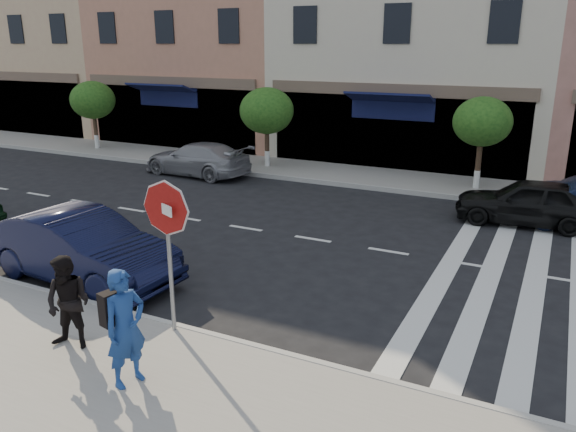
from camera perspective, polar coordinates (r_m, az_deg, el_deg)
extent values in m
plane|color=black|center=(11.18, -5.89, -8.50)|extent=(120.00, 120.00, 0.00)
cube|color=gray|center=(8.65, -19.82, -17.31)|extent=(60.00, 4.50, 0.15)
cube|color=gray|center=(20.78, 10.40, 3.66)|extent=(60.00, 3.00, 0.15)
cube|color=tan|center=(37.48, -21.90, 17.80)|extent=(12.00, 9.00, 12.00)
cube|color=beige|center=(26.18, 13.86, 18.17)|extent=(11.00, 9.00, 11.00)
cylinder|color=#473323|center=(27.67, -18.95, 8.25)|extent=(0.18, 0.18, 1.65)
cylinder|color=silver|center=(27.74, -18.84, 7.18)|extent=(0.20, 0.20, 0.60)
ellipsoid|color=#194513|center=(27.51, -19.23, 11.07)|extent=(2.00, 2.00, 1.70)
cylinder|color=#473323|center=(22.28, -2.14, 7.12)|extent=(0.18, 0.18, 1.60)
cylinder|color=silver|center=(22.37, -2.12, 5.87)|extent=(0.20, 0.20, 0.60)
ellipsoid|color=#194513|center=(22.08, -2.18, 10.64)|extent=(2.10, 2.10, 1.79)
cylinder|color=#473323|center=(19.81, 18.76, 5.12)|extent=(0.18, 0.18, 1.71)
cylinder|color=silver|center=(19.92, 18.61, 3.57)|extent=(0.20, 0.20, 0.60)
ellipsoid|color=#194513|center=(19.59, 19.15, 9.05)|extent=(1.90, 1.90, 1.62)
cylinder|color=gray|center=(9.46, -11.88, -4.86)|extent=(0.10, 0.10, 2.37)
cylinder|color=white|center=(9.14, -12.29, 0.78)|extent=(0.85, 0.40, 0.93)
cylinder|color=#9E1411|center=(9.13, -12.36, 0.75)|extent=(0.80, 0.39, 0.86)
cube|color=white|center=(9.11, -12.48, 0.70)|extent=(0.45, 0.22, 0.17)
imported|color=navy|center=(8.31, -16.18, -10.84)|extent=(0.56, 0.71, 1.74)
imported|color=black|center=(9.56, -21.42, -8.22)|extent=(0.85, 0.73, 1.54)
imported|color=black|center=(12.52, -20.29, -3.01)|extent=(4.56, 1.83, 1.47)
imported|color=gray|center=(21.64, -9.22, 5.75)|extent=(4.45, 2.11, 1.25)
imported|color=black|center=(16.77, 23.24, 1.33)|extent=(3.91, 1.75, 1.30)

